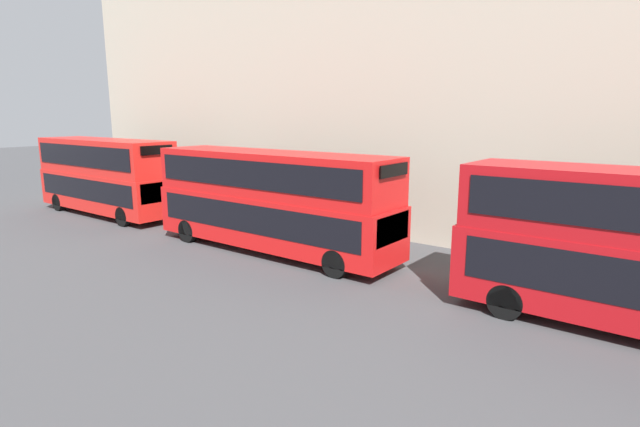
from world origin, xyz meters
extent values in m
cylinder|color=black|center=(0.48, 10.16, 0.50)|extent=(0.30, 1.00, 1.00)
cylinder|color=black|center=(2.73, 10.16, 0.50)|extent=(0.30, 1.00, 1.00)
cube|color=red|center=(1.60, 20.00, 1.35)|extent=(2.55, 11.26, 2.00)
cube|color=red|center=(1.60, 20.00, 3.23)|extent=(2.50, 11.03, 1.75)
cube|color=black|center=(1.60, 20.00, 1.59)|extent=(2.59, 10.36, 1.12)
cube|color=black|center=(1.60, 20.00, 3.31)|extent=(2.59, 10.36, 1.05)
cube|color=black|center=(1.60, 14.40, 1.75)|extent=(2.17, 0.06, 1.00)
cube|color=black|center=(1.60, 14.40, 3.75)|extent=(1.78, 0.06, 0.42)
cylinder|color=black|center=(0.48, 15.97, 0.50)|extent=(0.30, 1.00, 1.00)
cylinder|color=black|center=(2.73, 15.97, 0.50)|extent=(0.30, 1.00, 1.00)
cylinder|color=black|center=(0.48, 24.03, 0.50)|extent=(0.30, 1.00, 1.00)
cylinder|color=black|center=(2.73, 24.03, 0.50)|extent=(0.30, 1.00, 1.00)
cube|color=red|center=(1.60, 32.59, 1.36)|extent=(2.55, 10.02, 2.01)
cube|color=red|center=(1.60, 32.59, 3.29)|extent=(2.50, 9.82, 1.86)
cube|color=black|center=(1.60, 32.59, 1.60)|extent=(2.59, 9.22, 1.13)
cube|color=black|center=(1.60, 32.59, 3.38)|extent=(2.59, 9.22, 1.12)
cube|color=black|center=(1.60, 27.61, 1.76)|extent=(2.17, 0.06, 1.01)
cube|color=black|center=(1.60, 27.61, 3.85)|extent=(1.78, 0.06, 0.45)
cylinder|color=black|center=(0.48, 29.18, 0.50)|extent=(0.30, 1.00, 1.00)
cylinder|color=black|center=(2.73, 29.18, 0.50)|extent=(0.30, 1.00, 1.00)
cylinder|color=black|center=(0.48, 36.01, 0.50)|extent=(0.30, 1.00, 1.00)
cylinder|color=black|center=(2.73, 36.01, 0.50)|extent=(0.30, 1.00, 1.00)
cylinder|color=#334C6B|center=(3.90, 33.73, 0.70)|extent=(0.36, 0.36, 1.41)
sphere|color=tan|center=(3.90, 33.73, 1.52)|extent=(0.22, 0.22, 0.22)
camera|label=1|loc=(-12.99, 6.29, 5.59)|focal=28.00mm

